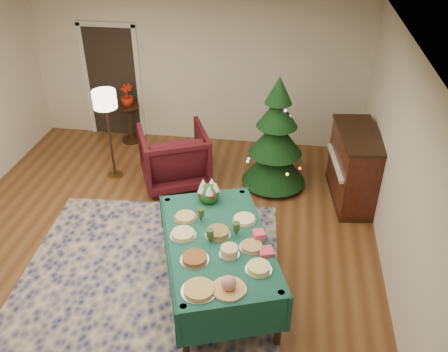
# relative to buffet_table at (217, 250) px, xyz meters

# --- Properties ---
(room_shell) EXTENTS (7.00, 7.00, 7.00)m
(room_shell) POSITION_rel_buffet_table_xyz_m (-0.97, 0.38, 0.73)
(room_shell) COLOR #593319
(room_shell) RESTS_ON ground
(doorway) EXTENTS (1.08, 0.04, 2.16)m
(doorway) POSITION_rel_buffet_table_xyz_m (-2.57, 3.86, 0.47)
(doorway) COLOR black
(doorway) RESTS_ON ground
(rug) EXTENTS (3.49, 4.41, 0.02)m
(rug) POSITION_rel_buffet_table_xyz_m (-0.84, -0.43, -0.61)
(rug) COLOR #14174E
(rug) RESTS_ON ground
(buffet_table) EXTENTS (1.75, 2.26, 0.78)m
(buffet_table) POSITION_rel_buffet_table_xyz_m (0.00, 0.00, 0.00)
(buffet_table) COLOR black
(buffet_table) RESTS_ON ground
(platter_0) EXTENTS (0.36, 0.36, 0.05)m
(platter_0) POSITION_rel_buffet_table_xyz_m (-0.05, -0.80, 0.18)
(platter_0) COLOR silver
(platter_0) RESTS_ON buffet_table
(platter_1) EXTENTS (0.36, 0.36, 0.17)m
(platter_1) POSITION_rel_buffet_table_xyz_m (0.23, -0.74, 0.22)
(platter_1) COLOR silver
(platter_1) RESTS_ON buffet_table
(platter_2) EXTENTS (0.28, 0.28, 0.06)m
(platter_2) POSITION_rel_buffet_table_xyz_m (0.50, -0.41, 0.18)
(platter_2) COLOR silver
(platter_2) RESTS_ON buffet_table
(platter_3) EXTENTS (0.31, 0.31, 0.05)m
(platter_3) POSITION_rel_buffet_table_xyz_m (-0.19, -0.36, 0.18)
(platter_3) COLOR silver
(platter_3) RESTS_ON buffet_table
(platter_4) EXTENTS (0.22, 0.22, 0.11)m
(platter_4) POSITION_rel_buffet_table_xyz_m (0.17, -0.23, 0.20)
(platter_4) COLOR silver
(platter_4) RESTS_ON buffet_table
(platter_5) EXTENTS (0.27, 0.27, 0.04)m
(platter_5) POSITION_rel_buffet_table_xyz_m (0.40, -0.07, 0.17)
(platter_5) COLOR silver
(platter_5) RESTS_ON buffet_table
(platter_6) EXTENTS (0.31, 0.31, 0.05)m
(platter_6) POSITION_rel_buffet_table_xyz_m (-0.40, 0.02, 0.18)
(platter_6) COLOR silver
(platter_6) RESTS_ON buffet_table
(platter_7) EXTENTS (0.30, 0.30, 0.07)m
(platter_7) POSITION_rel_buffet_table_xyz_m (-0.01, 0.09, 0.19)
(platter_7) COLOR silver
(platter_7) RESTS_ON buffet_table
(platter_8) EXTENTS (0.29, 0.29, 0.04)m
(platter_8) POSITION_rel_buffet_table_xyz_m (0.26, 0.40, 0.17)
(platter_8) COLOR silver
(platter_8) RESTS_ON buffet_table
(platter_9) EXTENTS (0.28, 0.28, 0.04)m
(platter_9) POSITION_rel_buffet_table_xyz_m (-0.44, 0.34, 0.17)
(platter_9) COLOR silver
(platter_9) RESTS_ON buffet_table
(goblet_0) EXTENTS (0.08, 0.08, 0.18)m
(goblet_0) POSITION_rel_buffet_table_xyz_m (-0.25, 0.31, 0.25)
(goblet_0) COLOR #2D471E
(goblet_0) RESTS_ON buffet_table
(goblet_1) EXTENTS (0.08, 0.08, 0.18)m
(goblet_1) POSITION_rel_buffet_table_xyz_m (0.20, 0.11, 0.25)
(goblet_1) COLOR #2D471E
(goblet_1) RESTS_ON buffet_table
(goblet_2) EXTENTS (0.08, 0.08, 0.18)m
(goblet_2) POSITION_rel_buffet_table_xyz_m (-0.07, -0.05, 0.25)
(goblet_2) COLOR #2D471E
(goblet_2) RESTS_ON buffet_table
(napkin_stack) EXTENTS (0.20, 0.20, 0.04)m
(napkin_stack) POSITION_rel_buffet_table_xyz_m (0.56, -0.14, 0.17)
(napkin_stack) COLOR #D73B5A
(napkin_stack) RESTS_ON buffet_table
(gift_box) EXTENTS (0.16, 0.16, 0.10)m
(gift_box) POSITION_rel_buffet_table_xyz_m (0.46, 0.09, 0.21)
(gift_box) COLOR #F4446E
(gift_box) RESTS_ON buffet_table
(centerpiece) EXTENTS (0.28, 0.28, 0.32)m
(centerpiece) POSITION_rel_buffet_table_xyz_m (-0.23, 0.74, 0.29)
(centerpiece) COLOR #1E4C1E
(centerpiece) RESTS_ON buffet_table
(armchair) EXTENTS (1.31, 1.27, 1.04)m
(armchair) POSITION_rel_buffet_table_xyz_m (-1.06, 2.28, -0.10)
(armchair) COLOR #3D0D14
(armchair) RESTS_ON ground
(floor_lamp) EXTENTS (0.37, 0.37, 1.52)m
(floor_lamp) POSITION_rel_buffet_table_xyz_m (-2.11, 2.32, 0.66)
(floor_lamp) COLOR #A57F3F
(floor_lamp) RESTS_ON ground
(side_table) EXTENTS (0.40, 0.40, 0.72)m
(side_table) POSITION_rel_buffet_table_xyz_m (-2.23, 3.58, -0.27)
(side_table) COLOR black
(side_table) RESTS_ON ground
(potted_plant) EXTENTS (0.23, 0.41, 0.23)m
(potted_plant) POSITION_rel_buffet_table_xyz_m (-2.23, 3.58, 0.21)
(potted_plant) COLOR #A4200B
(potted_plant) RESTS_ON side_table
(christmas_tree) EXTENTS (1.13, 1.13, 1.85)m
(christmas_tree) POSITION_rel_buffet_table_xyz_m (0.53, 2.43, 0.21)
(christmas_tree) COLOR black
(christmas_tree) RESTS_ON ground
(piano) EXTENTS (0.76, 1.37, 1.13)m
(piano) POSITION_rel_buffet_table_xyz_m (1.73, 2.23, -0.07)
(piano) COLOR black
(piano) RESTS_ON ground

